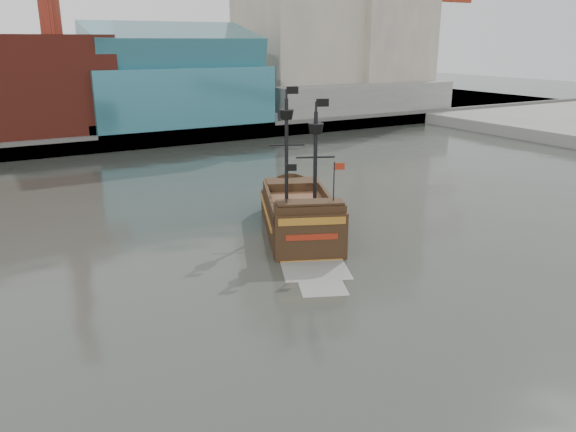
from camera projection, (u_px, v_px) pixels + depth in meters
ground at (400, 310)px, 35.09m from camera, size 400.00×400.00×0.00m
promenade_far at (92, 121)px, 110.91m from camera, size 220.00×60.00×2.00m
seawall at (132, 141)px, 86.41m from camera, size 220.00×1.00×2.60m
crane_a at (431, 28)px, 134.62m from camera, size 22.50×4.00×32.25m
crane_b at (430, 43)px, 148.52m from camera, size 19.10×4.00×26.25m
pirate_ship at (300, 219)px, 49.06m from camera, size 11.86×18.45×13.33m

